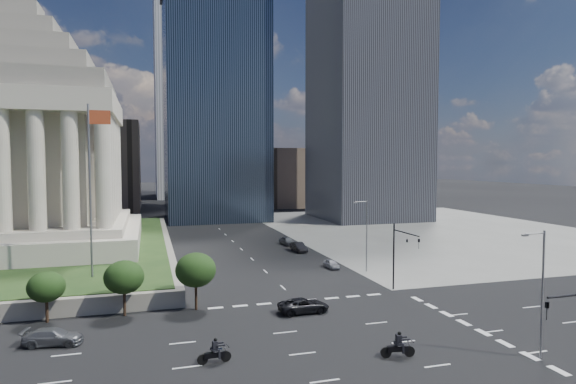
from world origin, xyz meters
name	(u,v)px	position (x,y,z in m)	size (l,w,h in m)	color
ground	(206,217)	(0.00, 100.00, 0.00)	(500.00, 500.00, 0.00)	black
sidewalk_ne	(429,229)	(46.00, 60.00, 0.01)	(68.00, 90.00, 0.03)	slate
war_memorial	(23,123)	(-34.00, 48.00, 21.40)	(34.00, 34.00, 39.00)	#AEA392
flagpole	(91,181)	(-21.83, 24.00, 13.11)	(2.52, 0.24, 20.00)	slate
midrise_glass	(215,108)	(2.00, 95.00, 30.00)	(26.00, 26.00, 60.00)	black
highrise_ne	(368,33)	(42.00, 85.00, 50.00)	(26.00, 28.00, 100.00)	black
building_filler_ne	(286,177)	(32.00, 130.00, 10.00)	(20.00, 30.00, 20.00)	brown
building_filler_nw	(101,166)	(-30.00, 130.00, 14.00)	(24.00, 30.00, 28.00)	brown
traffic_signal_ne	(401,249)	(12.50, 13.70, 5.25)	(0.30, 5.74, 8.00)	black
street_lamp_south	(541,286)	(13.33, -6.00, 5.66)	(2.13, 0.22, 10.00)	slate
street_lamp_north	(366,231)	(13.33, 25.00, 5.66)	(2.13, 0.22, 10.00)	slate
pickup_truck	(304,305)	(-0.62, 10.00, 0.72)	(2.39, 5.19, 1.44)	black
suv_grey	(53,337)	(-23.38, 7.61, 0.69)	(4.79, 1.95, 1.39)	#4F5156
parked_sedan_near	(332,264)	(9.65, 28.40, 0.61)	(3.59, 1.45, 1.22)	#9B9CA3
parked_sedan_mid	(299,247)	(9.00, 42.08, 0.77)	(4.70, 1.64, 1.55)	black
parked_sedan_far	(287,241)	(9.00, 49.05, 0.75)	(4.40, 1.77, 1.50)	#585B60
motorcycle_lead	(398,344)	(2.91, -2.76, 1.03)	(2.77, 0.76, 2.07)	black
motorcycle_trail	(214,351)	(-10.97, 0.16, 0.98)	(2.63, 0.72, 1.96)	black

